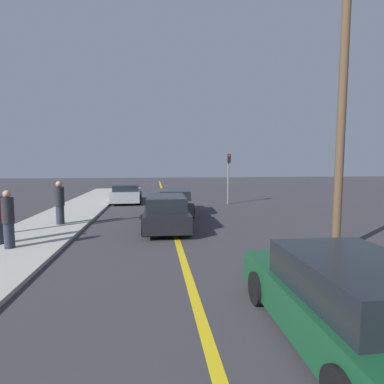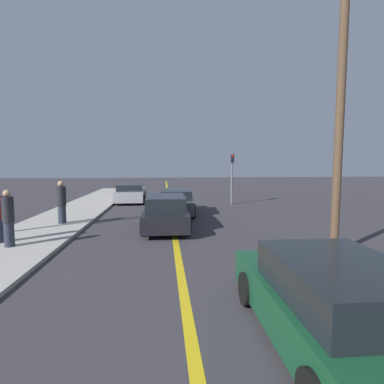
% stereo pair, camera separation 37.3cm
% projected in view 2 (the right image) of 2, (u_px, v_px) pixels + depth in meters
% --- Properties ---
extents(road_center_line, '(0.20, 60.00, 0.01)m').
position_uv_depth(road_center_line, '(171.00, 216.00, 15.21)').
color(road_center_line, gold).
rests_on(road_center_line, ground_plane).
extents(sidewalk_left, '(3.00, 34.29, 0.11)m').
position_uv_depth(sidewalk_left, '(62.00, 219.00, 13.88)').
color(sidewalk_left, '#ADA89E').
rests_on(sidewalk_left, ground_plane).
extents(car_near_right_lane, '(2.00, 4.31, 1.33)m').
position_uv_depth(car_near_right_lane, '(333.00, 305.00, 4.24)').
color(car_near_right_lane, '#144728').
rests_on(car_near_right_lane, ground_plane).
extents(car_ahead_center, '(1.89, 4.55, 1.35)m').
position_uv_depth(car_ahead_center, '(166.00, 212.00, 12.30)').
color(car_ahead_center, black).
rests_on(car_ahead_center, ground_plane).
extents(car_far_distant, '(2.02, 4.34, 1.29)m').
position_uv_depth(car_far_distant, '(177.00, 202.00, 15.76)').
color(car_far_distant, '#4C5156').
rests_on(car_far_distant, ground_plane).
extents(car_parked_left_lot, '(2.06, 4.31, 1.24)m').
position_uv_depth(car_parked_left_lot, '(131.00, 193.00, 20.63)').
color(car_parked_left_lot, '#9E9EA3').
rests_on(car_parked_left_lot, ground_plane).
extents(pedestrian_near_curb, '(0.34, 0.34, 1.74)m').
position_uv_depth(pedestrian_near_curb, '(8.00, 218.00, 9.07)').
color(pedestrian_near_curb, '#282D3D').
rests_on(pedestrian_near_curb, sidewalk_left).
extents(pedestrian_far_standing, '(0.38, 0.38, 1.81)m').
position_uv_depth(pedestrian_far_standing, '(62.00, 202.00, 12.63)').
color(pedestrian_far_standing, '#282D3D').
rests_on(pedestrian_far_standing, sidewalk_left).
extents(traffic_light, '(0.18, 0.40, 3.24)m').
position_uv_depth(traffic_light, '(232.00, 173.00, 19.25)').
color(traffic_light, slate).
rests_on(traffic_light, ground_plane).
extents(utility_pole, '(0.24, 0.24, 7.61)m').
position_uv_depth(utility_pole, '(340.00, 122.00, 8.45)').
color(utility_pole, brown).
rests_on(utility_pole, ground_plane).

